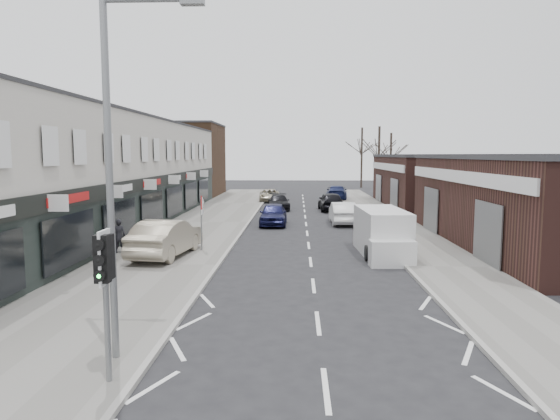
# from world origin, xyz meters

# --- Properties ---
(ground) EXTENTS (160.00, 160.00, 0.00)m
(ground) POSITION_xyz_m (0.00, 0.00, 0.00)
(ground) COLOR black
(ground) RESTS_ON ground
(pavement_left) EXTENTS (5.50, 64.00, 0.12)m
(pavement_left) POSITION_xyz_m (-6.75, 22.00, 0.06)
(pavement_left) COLOR slate
(pavement_left) RESTS_ON ground
(pavement_right) EXTENTS (3.50, 64.00, 0.12)m
(pavement_right) POSITION_xyz_m (5.75, 22.00, 0.06)
(pavement_right) COLOR slate
(pavement_right) RESTS_ON ground
(shop_terrace_left) EXTENTS (8.00, 41.00, 7.10)m
(shop_terrace_left) POSITION_xyz_m (-13.50, 19.50, 3.55)
(shop_terrace_left) COLOR beige
(shop_terrace_left) RESTS_ON ground
(brick_block_far) EXTENTS (8.00, 10.00, 8.00)m
(brick_block_far) POSITION_xyz_m (-13.50, 45.00, 4.00)
(brick_block_far) COLOR #452F1D
(brick_block_far) RESTS_ON ground
(right_unit_near) EXTENTS (10.00, 18.00, 4.50)m
(right_unit_near) POSITION_xyz_m (12.50, 14.00, 2.25)
(right_unit_near) COLOR #3C1F1B
(right_unit_near) RESTS_ON ground
(right_unit_far) EXTENTS (10.00, 16.00, 4.50)m
(right_unit_far) POSITION_xyz_m (12.50, 34.00, 2.25)
(right_unit_far) COLOR #3C1F1B
(right_unit_far) RESTS_ON ground
(tree_far_a) EXTENTS (3.60, 3.60, 8.00)m
(tree_far_a) POSITION_xyz_m (9.00, 48.00, 0.00)
(tree_far_a) COLOR #382D26
(tree_far_a) RESTS_ON ground
(tree_far_b) EXTENTS (3.60, 3.60, 7.50)m
(tree_far_b) POSITION_xyz_m (11.50, 54.00, 0.00)
(tree_far_b) COLOR #382D26
(tree_far_b) RESTS_ON ground
(tree_far_c) EXTENTS (3.60, 3.60, 8.50)m
(tree_far_c) POSITION_xyz_m (8.50, 60.00, 0.00)
(tree_far_c) COLOR #382D26
(tree_far_c) RESTS_ON ground
(traffic_light) EXTENTS (0.28, 0.60, 3.10)m
(traffic_light) POSITION_xyz_m (-4.40, -2.02, 2.41)
(traffic_light) COLOR slate
(traffic_light) RESTS_ON pavement_left
(street_lamp) EXTENTS (2.23, 0.22, 8.00)m
(street_lamp) POSITION_xyz_m (-4.53, -0.80, 4.62)
(street_lamp) COLOR slate
(street_lamp) RESTS_ON pavement_left
(warning_sign) EXTENTS (0.12, 0.80, 2.70)m
(warning_sign) POSITION_xyz_m (-5.16, 12.00, 2.20)
(warning_sign) COLOR slate
(warning_sign) RESTS_ON pavement_left
(white_van) EXTENTS (2.14, 5.57, 2.14)m
(white_van) POSITION_xyz_m (3.40, 11.71, 1.01)
(white_van) COLOR silver
(white_van) RESTS_ON ground
(sedan_on_pavement) EXTENTS (2.43, 5.28, 1.68)m
(sedan_on_pavement) POSITION_xyz_m (-6.52, 10.50, 0.96)
(sedan_on_pavement) COLOR #A09580
(sedan_on_pavement) RESTS_ON pavement_left
(pedestrian) EXTENTS (0.64, 0.48, 1.61)m
(pedestrian) POSITION_xyz_m (-8.90, 11.09, 0.93)
(pedestrian) COLOR black
(pedestrian) RESTS_ON pavement_left
(parked_car_left_a) EXTENTS (1.75, 4.32, 1.47)m
(parked_car_left_a) POSITION_xyz_m (-2.20, 21.49, 0.74)
(parked_car_left_a) COLOR #13153B
(parked_car_left_a) RESTS_ON ground
(parked_car_left_b) EXTENTS (2.13, 4.53, 1.28)m
(parked_car_left_b) POSITION_xyz_m (-2.20, 30.87, 0.64)
(parked_car_left_b) COLOR black
(parked_car_left_b) RESTS_ON ground
(parked_car_left_c) EXTENTS (2.32, 4.55, 1.23)m
(parked_car_left_c) POSITION_xyz_m (-3.40, 38.38, 0.62)
(parked_car_left_c) COLOR #9F957F
(parked_car_left_c) RESTS_ON ground
(parked_car_right_a) EXTENTS (1.64, 4.54, 1.49)m
(parked_car_right_a) POSITION_xyz_m (2.49, 22.27, 0.74)
(parked_car_right_a) COLOR silver
(parked_car_right_a) RESTS_ON ground
(parked_car_right_b) EXTENTS (2.08, 4.70, 1.57)m
(parked_car_right_b) POSITION_xyz_m (2.20, 30.30, 0.79)
(parked_car_right_b) COLOR black
(parked_car_right_b) RESTS_ON ground
(parked_car_right_c) EXTENTS (2.55, 5.32, 1.50)m
(parked_car_right_c) POSITION_xyz_m (3.50, 40.53, 0.75)
(parked_car_right_c) COLOR #161E46
(parked_car_right_c) RESTS_ON ground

